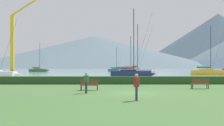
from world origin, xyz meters
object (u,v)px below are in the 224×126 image
object	(u,v)px
sailboat_slip_2	(131,73)
dock_crane	(13,47)
sailboat_slip_6	(209,72)
park_bench_under_tree	(89,84)
park_bench_near_path	(200,83)
sailboat_slip_8	(129,71)
person_standing_walker	(136,85)
sailboat_slip_0	(116,70)
sailboat_slip_1	(135,71)
person_seated_viewer	(86,81)
sailboat_slip_7	(39,70)

from	to	relation	value
sailboat_slip_2	dock_crane	bearing A→B (deg)	147.72
sailboat_slip_6	park_bench_under_tree	xyz separation A→B (m)	(-24.66, -40.73, -0.19)
park_bench_near_path	dock_crane	bearing A→B (deg)	122.03
sailboat_slip_6	dock_crane	size ratio (longest dim) A/B	0.59
sailboat_slip_2	park_bench_near_path	world-z (taller)	sailboat_slip_2
sailboat_slip_8	person_standing_walker	distance (m)	66.89
sailboat_slip_0	sailboat_slip_8	bearing A→B (deg)	-91.31
sailboat_slip_1	sailboat_slip_6	bearing A→B (deg)	-16.88
park_bench_near_path	dock_crane	world-z (taller)	dock_crane
person_seated_viewer	dock_crane	size ratio (longest dim) A/B	0.08
sailboat_slip_6	person_seated_viewer	size ratio (longest dim) A/B	6.93
dock_crane	sailboat_slip_0	bearing A→B (deg)	56.89
sailboat_slip_7	dock_crane	world-z (taller)	dock_crane
sailboat_slip_1	park_bench_near_path	world-z (taller)	sailboat_slip_1
park_bench_under_tree	person_seated_viewer	bearing A→B (deg)	-90.66
sailboat_slip_7	person_seated_viewer	world-z (taller)	sailboat_slip_7
sailboat_slip_1	sailboat_slip_6	xyz separation A→B (m)	(16.58, -4.87, -0.05)
sailboat_slip_8	person_seated_viewer	xyz separation A→B (m)	(-7.42, -62.15, 0.26)
sailboat_slip_0	sailboat_slip_1	distance (m)	42.00
park_bench_near_path	sailboat_slip_7	bearing A→B (deg)	110.22
sailboat_slip_7	sailboat_slip_6	bearing A→B (deg)	-37.17
sailboat_slip_6	park_bench_under_tree	bearing A→B (deg)	-119.94
sailboat_slip_6	sailboat_slip_7	bearing A→B (deg)	144.11
person_seated_viewer	sailboat_slip_2	bearing A→B (deg)	87.57
sailboat_slip_6	sailboat_slip_1	bearing A→B (deg)	164.90
sailboat_slip_2	sailboat_slip_6	world-z (taller)	sailboat_slip_2
person_standing_walker	sailboat_slip_7	bearing A→B (deg)	115.65
sailboat_slip_0	park_bench_under_tree	distance (m)	87.47
sailboat_slip_7	sailboat_slip_8	world-z (taller)	sailboat_slip_8
sailboat_slip_8	park_bench_under_tree	world-z (taller)	sailboat_slip_8
park_bench_near_path	person_seated_viewer	world-z (taller)	person_seated_viewer
sailboat_slip_8	sailboat_slip_6	bearing A→B (deg)	-44.72
sailboat_slip_0	person_seated_viewer	bearing A→B (deg)	-100.98
sailboat_slip_0	park_bench_under_tree	bearing A→B (deg)	-101.03
sailboat_slip_0	sailboat_slip_6	bearing A→B (deg)	-74.48
sailboat_slip_8	sailboat_slip_0	bearing A→B (deg)	99.88
sailboat_slip_1	sailboat_slip_8	world-z (taller)	sailboat_slip_1
sailboat_slip_1	park_bench_near_path	bearing A→B (deg)	-87.79
park_bench_near_path	person_seated_viewer	bearing A→B (deg)	-161.52
sailboat_slip_0	person_seated_viewer	xyz separation A→B (m)	(-3.91, -90.01, 0.40)
sailboat_slip_6	sailboat_slip_8	bearing A→B (deg)	133.84
sailboat_slip_0	park_bench_near_path	size ratio (longest dim) A/B	5.75
sailboat_slip_2	sailboat_slip_6	size ratio (longest dim) A/B	1.14
sailboat_slip_6	person_standing_walker	distance (m)	52.46
sailboat_slip_6	park_bench_near_path	world-z (taller)	sailboat_slip_6
sailboat_slip_8	park_bench_near_path	distance (m)	57.96
sailboat_slip_2	person_standing_walker	bearing A→B (deg)	-93.67
sailboat_slip_2	person_seated_viewer	distance (m)	31.82
park_bench_under_tree	person_standing_walker	bearing A→B (deg)	-64.53
park_bench_under_tree	person_seated_viewer	xyz separation A→B (m)	(-0.03, -2.62, 0.44)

